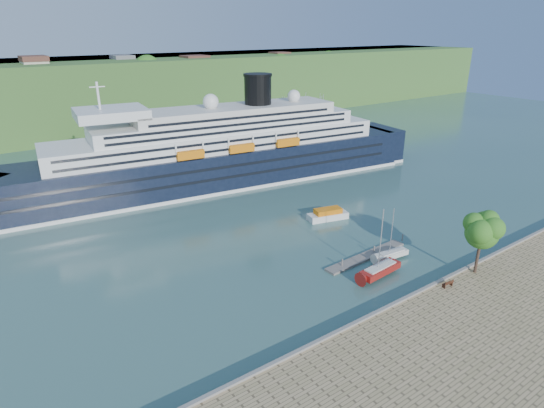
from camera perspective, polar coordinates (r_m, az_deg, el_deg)
The scene contains 10 objects.
ground at distance 66.09m, azimuth 17.03°, elevation -11.55°, with size 400.00×400.00×0.00m, color #325956.
far_hillside at distance 184.31m, azimuth -21.32°, elevation 12.82°, with size 400.00×50.00×24.00m, color #345B24.
quay_coping at distance 65.39m, azimuth 17.27°, elevation -10.77°, with size 220.00×0.50×0.30m, color slate.
cruise_ship at distance 105.43m, azimuth -7.52°, elevation 8.92°, with size 111.26×16.20×24.99m, color black, non-canonical shape.
park_bench at distance 68.74m, azimuth 21.17°, elevation -9.24°, with size 1.75×0.72×1.12m, color #4B2515, non-canonical shape.
promenade_tree at distance 72.09m, azimuth 24.71°, elevation -4.16°, with size 6.31×6.31×10.44m, color #27641A, non-canonical shape.
floating_pontoon at distance 75.58m, azimuth 11.73°, elevation -6.45°, with size 16.72×2.04×0.37m, color slate, non-canonical shape.
sailboat_red at distance 68.39m, azimuth 13.71°, elevation -4.98°, with size 8.12×2.25×10.48m, color maroon, non-canonical shape.
sailboat_white_far at distance 74.24m, azimuth 14.99°, elevation -3.81°, with size 6.55×1.82×8.46m, color silver, non-canonical shape.
tender_launch at distance 88.53m, azimuth 7.02°, elevation -1.24°, with size 7.96×2.72×2.20m, color orange, non-canonical shape.
Camera 1 is at (-46.15, -31.97, 34.88)m, focal length 30.00 mm.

